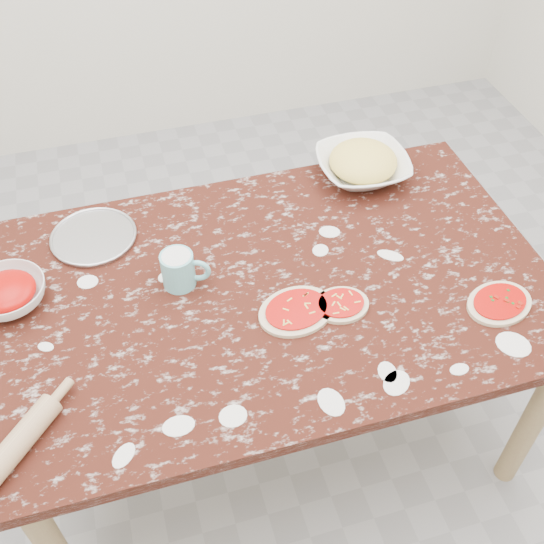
{
  "coord_description": "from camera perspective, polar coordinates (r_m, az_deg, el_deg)",
  "views": [
    {
      "loc": [
        -0.35,
        -1.2,
        2.1
      ],
      "look_at": [
        0.0,
        0.0,
        0.8
      ],
      "focal_mm": 42.52,
      "sensor_mm": 36.0,
      "label": 1
    }
  ],
  "objects": [
    {
      "name": "pizza_left",
      "position": [
        1.76,
        2.16,
        -3.46
      ],
      "size": [
        0.25,
        0.21,
        0.02
      ],
      "color": "beige",
      "rests_on": "worktable"
    },
    {
      "name": "pizza_mid",
      "position": [
        1.79,
        6.13,
        -2.89
      ],
      "size": [
        0.16,
        0.13,
        0.02
      ],
      "color": "beige",
      "rests_on": "worktable"
    },
    {
      "name": "cheese_bowl",
      "position": [
        2.21,
        8.01,
        9.25
      ],
      "size": [
        0.32,
        0.32,
        0.07
      ],
      "primitive_type": "imported",
      "rotation": [
        0.0,
        0.0,
        -0.04
      ],
      "color": "white",
      "rests_on": "worktable"
    },
    {
      "name": "sauce_bowl",
      "position": [
        1.91,
        -22.34,
        -1.84
      ],
      "size": [
        0.26,
        0.26,
        0.07
      ],
      "primitive_type": "imported",
      "rotation": [
        0.0,
        0.0,
        -0.27
      ],
      "color": "white",
      "rests_on": "worktable"
    },
    {
      "name": "flour_mug",
      "position": [
        1.82,
        -8.19,
        0.23
      ],
      "size": [
        0.14,
        0.09,
        0.11
      ],
      "color": "#6DBEC6",
      "rests_on": "worktable"
    },
    {
      "name": "ground",
      "position": [
        2.45,
        0.0,
        -13.08
      ],
      "size": [
        4.0,
        4.0,
        0.0
      ],
      "primitive_type": "plane",
      "color": "gray"
    },
    {
      "name": "pizza_tray",
      "position": [
        2.05,
        -15.51,
        2.98
      ],
      "size": [
        0.26,
        0.26,
        0.01
      ],
      "primitive_type": "cylinder",
      "rotation": [
        0.0,
        0.0,
        0.04
      ],
      "color": "#B2B2B7",
      "rests_on": "worktable"
    },
    {
      "name": "rolling_pin",
      "position": [
        1.61,
        -22.18,
        -14.6
      ],
      "size": [
        0.24,
        0.26,
        0.06
      ],
      "primitive_type": "cylinder",
      "rotation": [
        0.0,
        1.57,
        0.84
      ],
      "color": "tan",
      "rests_on": "worktable"
    },
    {
      "name": "worktable",
      "position": [
        1.9,
        0.0,
        -2.77
      ],
      "size": [
        1.6,
        1.0,
        0.75
      ],
      "color": "black",
      "rests_on": "ground"
    },
    {
      "name": "pizza_right",
      "position": [
        1.89,
        19.48,
        -2.61
      ],
      "size": [
        0.23,
        0.19,
        0.02
      ],
      "color": "beige",
      "rests_on": "worktable"
    }
  ]
}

